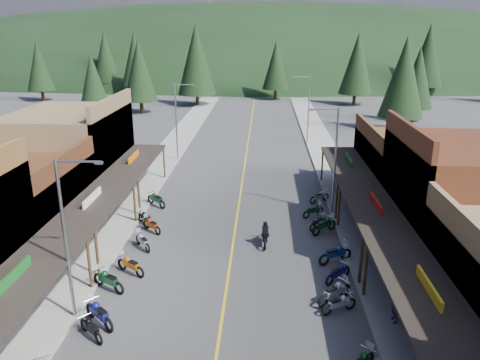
# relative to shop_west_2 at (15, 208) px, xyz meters

# --- Properties ---
(ground) EXTENTS (220.00, 220.00, 0.00)m
(ground) POSITION_rel_shop_west_2_xyz_m (13.75, -1.70, -2.53)
(ground) COLOR #38383A
(ground) RESTS_ON ground
(centerline) EXTENTS (0.15, 90.00, 0.01)m
(centerline) POSITION_rel_shop_west_2_xyz_m (13.75, 18.30, -2.53)
(centerline) COLOR gold
(centerline) RESTS_ON ground
(sidewalk_west) EXTENTS (3.40, 94.00, 0.15)m
(sidewalk_west) POSITION_rel_shop_west_2_xyz_m (5.05, 18.30, -2.46)
(sidewalk_west) COLOR gray
(sidewalk_west) RESTS_ON ground
(sidewalk_east) EXTENTS (3.40, 94.00, 0.15)m
(sidewalk_east) POSITION_rel_shop_west_2_xyz_m (22.45, 18.30, -2.46)
(sidewalk_east) COLOR gray
(sidewalk_east) RESTS_ON ground
(shop_west_2) EXTENTS (10.90, 9.00, 6.20)m
(shop_west_2) POSITION_rel_shop_west_2_xyz_m (0.00, 0.00, 0.00)
(shop_west_2) COLOR #3F2111
(shop_west_2) RESTS_ON ground
(shop_west_3) EXTENTS (10.90, 10.20, 8.20)m
(shop_west_3) POSITION_rel_shop_west_2_xyz_m (-0.03, 9.60, 0.99)
(shop_west_3) COLOR brown
(shop_west_3) RESTS_ON ground
(shop_east_2) EXTENTS (10.90, 9.00, 8.20)m
(shop_east_2) POSITION_rel_shop_west_2_xyz_m (27.54, 0.00, 0.99)
(shop_east_2) COLOR #562B19
(shop_east_2) RESTS_ON ground
(shop_east_3) EXTENTS (10.90, 10.20, 6.20)m
(shop_east_3) POSITION_rel_shop_west_2_xyz_m (27.51, 9.60, -0.00)
(shop_east_3) COLOR #4C2D16
(shop_east_3) RESTS_ON ground
(streetlight_0) EXTENTS (2.16, 0.18, 8.00)m
(streetlight_0) POSITION_rel_shop_west_2_xyz_m (6.80, -7.70, 1.93)
(streetlight_0) COLOR gray
(streetlight_0) RESTS_ON ground
(streetlight_1) EXTENTS (2.16, 0.18, 8.00)m
(streetlight_1) POSITION_rel_shop_west_2_xyz_m (6.80, 20.30, 1.93)
(streetlight_1) COLOR gray
(streetlight_1) RESTS_ON ground
(streetlight_2) EXTENTS (2.16, 0.18, 8.00)m
(streetlight_2) POSITION_rel_shop_west_2_xyz_m (20.71, 6.30, 1.93)
(streetlight_2) COLOR gray
(streetlight_2) RESTS_ON ground
(streetlight_3) EXTENTS (2.16, 0.18, 8.00)m
(streetlight_3) POSITION_rel_shop_west_2_xyz_m (20.71, 28.30, 1.93)
(streetlight_3) COLOR gray
(streetlight_3) RESTS_ON ground
(ridge_hill) EXTENTS (310.00, 140.00, 60.00)m
(ridge_hill) POSITION_rel_shop_west_2_xyz_m (13.75, 133.30, -2.53)
(ridge_hill) COLOR black
(ridge_hill) RESTS_ON ground
(pine_0) EXTENTS (5.04, 5.04, 11.00)m
(pine_0) POSITION_rel_shop_west_2_xyz_m (-26.25, 60.30, 3.95)
(pine_0) COLOR black
(pine_0) RESTS_ON ground
(pine_1) EXTENTS (5.88, 5.88, 12.50)m
(pine_1) POSITION_rel_shop_west_2_xyz_m (-10.25, 68.30, 4.70)
(pine_1) COLOR black
(pine_1) RESTS_ON ground
(pine_2) EXTENTS (6.72, 6.72, 14.00)m
(pine_2) POSITION_rel_shop_west_2_xyz_m (3.75, 56.30, 5.46)
(pine_2) COLOR black
(pine_2) RESTS_ON ground
(pine_3) EXTENTS (5.04, 5.04, 11.00)m
(pine_3) POSITION_rel_shop_west_2_xyz_m (17.75, 64.30, 3.95)
(pine_3) COLOR black
(pine_3) RESTS_ON ground
(pine_4) EXTENTS (5.88, 5.88, 12.50)m
(pine_4) POSITION_rel_shop_west_2_xyz_m (31.75, 58.30, 4.70)
(pine_4) COLOR black
(pine_4) RESTS_ON ground
(pine_5) EXTENTS (6.72, 6.72, 14.00)m
(pine_5) POSITION_rel_shop_west_2_xyz_m (47.75, 70.30, 5.46)
(pine_5) COLOR black
(pine_5) RESTS_ON ground
(pine_7) EXTENTS (5.88, 5.88, 12.50)m
(pine_7) POSITION_rel_shop_west_2_xyz_m (-18.25, 74.30, 4.70)
(pine_7) COLOR black
(pine_7) RESTS_ON ground
(pine_8) EXTENTS (4.48, 4.48, 10.00)m
(pine_8) POSITION_rel_shop_west_2_xyz_m (-8.25, 38.30, 3.44)
(pine_8) COLOR black
(pine_8) RESTS_ON ground
(pine_9) EXTENTS (4.93, 4.93, 10.80)m
(pine_9) POSITION_rel_shop_west_2_xyz_m (37.75, 43.30, 3.85)
(pine_9) COLOR black
(pine_9) RESTS_ON ground
(pine_10) EXTENTS (5.38, 5.38, 11.60)m
(pine_10) POSITION_rel_shop_west_2_xyz_m (-4.25, 48.30, 4.25)
(pine_10) COLOR black
(pine_10) RESTS_ON ground
(pine_11) EXTENTS (5.82, 5.82, 12.40)m
(pine_11) POSITION_rel_shop_west_2_xyz_m (33.75, 36.30, 4.65)
(pine_11) COLOR black
(pine_11) RESTS_ON ground
(bike_west_4) EXTENTS (1.83, 1.76, 1.09)m
(bike_west_4) POSITION_rel_shop_west_2_xyz_m (7.99, -9.14, -1.99)
(bike_west_4) COLOR black
(bike_west_4) RESTS_ON ground
(bike_west_5) EXTENTS (2.24, 2.11, 1.32)m
(bike_west_5) POSITION_rel_shop_west_2_xyz_m (8.03, -8.15, -1.87)
(bike_west_5) COLOR navy
(bike_west_5) RESTS_ON ground
(bike_west_6) EXTENTS (2.31, 1.81, 1.28)m
(bike_west_6) POSITION_rel_shop_west_2_xyz_m (7.48, -5.11, -1.89)
(bike_west_6) COLOR #0E4724
(bike_west_6) RESTS_ON ground
(bike_west_7) EXTENTS (2.16, 1.79, 1.22)m
(bike_west_7) POSITION_rel_shop_west_2_xyz_m (8.20, -3.35, -1.92)
(bike_west_7) COLOR #CA6C0E
(bike_west_7) RESTS_ON ground
(bike_west_8) EXTENTS (1.73, 1.97, 1.13)m
(bike_west_8) POSITION_rel_shop_west_2_xyz_m (8.09, -0.18, -1.97)
(bike_west_8) COLOR #A09FA4
(bike_west_8) RESTS_ON ground
(bike_west_9) EXTENTS (1.90, 1.83, 1.13)m
(bike_west_9) POSITION_rel_shop_west_2_xyz_m (8.07, 2.36, -1.97)
(bike_west_9) COLOR #AD3B0C
(bike_west_9) RESTS_ON ground
(bike_west_10) EXTENTS (1.75, 1.76, 1.06)m
(bike_west_10) POSITION_rel_shop_west_2_xyz_m (7.34, 3.62, -2.00)
(bike_west_10) COLOR black
(bike_west_10) RESTS_ON ground
(bike_west_11) EXTENTS (2.12, 2.03, 1.26)m
(bike_west_11) POSITION_rel_shop_west_2_xyz_m (7.32, 7.15, -1.90)
(bike_west_11) COLOR #0C3C17
(bike_west_11) RESTS_ON ground
(bike_east_5) EXTENTS (2.01, 1.42, 1.10)m
(bike_east_5) POSITION_rel_shop_west_2_xyz_m (19.44, -6.59, -1.98)
(bike_east_5) COLOR #999A9E
(bike_east_5) RESTS_ON ground
(bike_east_6) EXTENTS (2.21, 2.00, 1.28)m
(bike_east_6) POSITION_rel_shop_west_2_xyz_m (19.35, -5.68, -1.89)
(bike_east_6) COLOR #A9A9AE
(bike_east_6) RESTS_ON ground
(bike_east_7) EXTENTS (1.88, 1.82, 1.12)m
(bike_east_7) POSITION_rel_shop_west_2_xyz_m (19.84, -3.57, -1.97)
(bike_east_7) COLOR navy
(bike_east_7) RESTS_ON ground
(bike_east_8) EXTENTS (2.34, 1.74, 1.29)m
(bike_east_8) POSITION_rel_shop_west_2_xyz_m (19.99, -1.43, -1.89)
(bike_east_8) COLOR navy
(bike_east_8) RESTS_ON ground
(bike_east_9) EXTENTS (2.15, 2.06, 1.28)m
(bike_east_9) POSITION_rel_shop_west_2_xyz_m (19.85, 2.79, -1.89)
(bike_east_9) COLOR #0C4019
(bike_east_9) RESTS_ON ground
(bike_east_10) EXTENTS (1.66, 1.82, 1.06)m
(bike_east_10) POSITION_rel_shop_west_2_xyz_m (19.50, 3.51, -2.00)
(bike_east_10) COLOR #0B391F
(bike_east_10) RESTS_ON ground
(bike_east_11) EXTENTS (1.91, 1.63, 1.08)m
(bike_east_11) POSITION_rel_shop_west_2_xyz_m (19.39, 5.63, -1.99)
(bike_east_11) COLOR #0D441E
(bike_east_11) RESTS_ON ground
(bike_east_12) EXTENTS (1.90, 1.60, 1.08)m
(bike_east_12) POSITION_rel_shop_west_2_xyz_m (20.17, 8.69, -1.99)
(bike_east_12) COLOR gray
(bike_east_12) RESTS_ON ground
(rider_on_bike) EXTENTS (0.77, 2.26, 1.72)m
(rider_on_bike) POSITION_rel_shop_west_2_xyz_m (15.82, 0.80, -1.84)
(rider_on_bike) COLOR black
(rider_on_bike) RESTS_ON ground
(pedestrian_east_a) EXTENTS (0.53, 0.71, 1.78)m
(pedestrian_east_a) POSITION_rel_shop_west_2_xyz_m (21.94, -7.39, -1.49)
(pedestrian_east_a) COLOR #251C2A
(pedestrian_east_a) RESTS_ON sidewalk_east
(pedestrian_east_b) EXTENTS (0.87, 0.50, 1.79)m
(pedestrian_east_b) POSITION_rel_shop_west_2_xyz_m (22.35, 10.60, -1.49)
(pedestrian_east_b) COLOR brown
(pedestrian_east_b) RESTS_ON sidewalk_east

